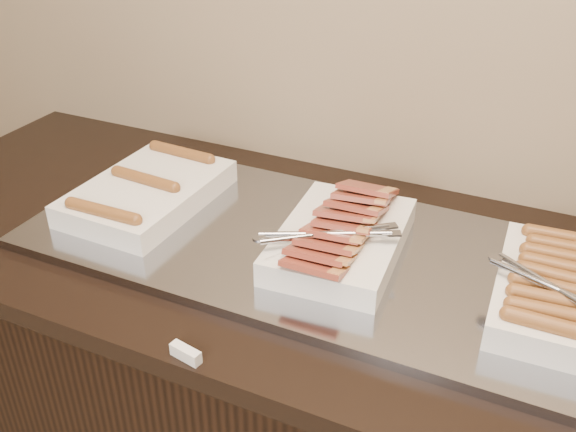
% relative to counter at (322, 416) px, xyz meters
% --- Properties ---
extents(counter, '(2.06, 0.76, 0.90)m').
position_rel_counter_xyz_m(counter, '(0.00, 0.00, 0.00)').
color(counter, black).
rests_on(counter, ground).
extents(warming_tray, '(1.20, 0.50, 0.02)m').
position_rel_counter_xyz_m(warming_tray, '(-0.01, 0.00, 0.46)').
color(warming_tray, '#91949E').
rests_on(warming_tray, counter).
extents(dish_left, '(0.24, 0.36, 0.07)m').
position_rel_counter_xyz_m(dish_left, '(-0.42, 0.00, 0.50)').
color(dish_left, white).
rests_on(dish_left, warming_tray).
extents(dish_center, '(0.26, 0.35, 0.09)m').
position_rel_counter_xyz_m(dish_center, '(0.02, -0.00, 0.50)').
color(dish_center, white).
rests_on(dish_center, warming_tray).
extents(dish_right, '(0.26, 0.34, 0.08)m').
position_rel_counter_xyz_m(dish_right, '(0.42, -0.00, 0.50)').
color(dish_right, white).
rests_on(dish_right, warming_tray).
extents(label_holder, '(0.06, 0.03, 0.02)m').
position_rel_counter_xyz_m(label_holder, '(-0.10, -0.36, 0.46)').
color(label_holder, white).
rests_on(label_holder, counter).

